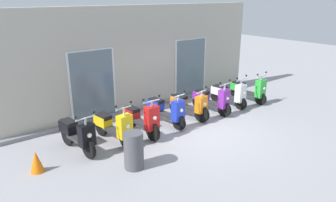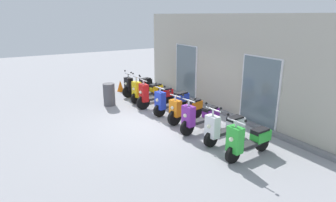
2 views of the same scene
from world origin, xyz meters
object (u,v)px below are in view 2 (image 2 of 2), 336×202
Objects in this scene: scooter_yellow at (147,91)px; traffic_cone at (120,86)px; scooter_orange at (186,109)px; scooter_green at (248,140)px; scooter_black at (138,85)px; scooter_purple at (200,117)px; scooter_white at (224,127)px; trash_bin at (109,94)px; scooter_red at (155,95)px; scooter_blue at (171,101)px.

scooter_yellow is 2.21m from traffic_cone.
scooter_green is (2.94, -0.10, 0.02)m from scooter_orange.
scooter_black reaches higher than traffic_cone.
scooter_white is (1.00, 0.11, -0.02)m from scooter_purple.
scooter_orange is 3.51m from trash_bin.
scooter_white reaches higher than traffic_cone.
scooter_red reaches higher than traffic_cone.
scooter_purple is at bearing 2.44° from traffic_cone.
scooter_green reaches higher than trash_bin.
scooter_purple is at bearing -179.60° from scooter_green.
scooter_white is (3.89, 0.13, -0.04)m from scooter_red.
traffic_cone is at bearing -162.20° from scooter_black.
scooter_yellow reaches higher than scooter_white.
scooter_blue is 1.02× the size of scooter_orange.
traffic_cone is at bearing -171.91° from scooter_yellow.
scooter_red reaches higher than trash_bin.
scooter_red is at bearing -179.63° from scooter_green.
scooter_black is 4.78m from scooter_purple.
traffic_cone is (-3.04, -0.23, -0.23)m from scooter_red.
scooter_red is 4.89m from scooter_green.
scooter_green is 7.94m from traffic_cone.
scooter_yellow is at bearing -179.34° from scooter_white.
traffic_cone is (-1.16, -0.37, -0.23)m from scooter_black.
scooter_black is 5.77m from scooter_white.
scooter_yellow is 0.95× the size of scooter_red.
scooter_green is (5.75, -0.04, 0.00)m from scooter_yellow.
scooter_black is at bearing 113.78° from trash_bin.
scooter_white reaches higher than scooter_black.
trash_bin is (0.70, -1.59, -0.04)m from scooter_black.
scooter_yellow reaches higher than scooter_green.
scooter_blue is 3.88m from scooter_green.
traffic_cone is at bearing -176.99° from scooter_white.
scooter_blue is 1.03× the size of scooter_white.
scooter_green is (1.99, 0.01, -0.02)m from scooter_purple.
scooter_purple is at bearing -3.39° from scooter_blue.
scooter_red is 1.02m from scooter_blue.
scooter_yellow is at bearing -178.86° from scooter_orange.
scooter_red is at bearing -176.16° from scooter_orange.
scooter_green is 1.78× the size of trash_bin.
scooter_yellow is 5.75m from scooter_green.
scooter_orange is 1.01× the size of scooter_white.
scooter_orange is 2.94m from scooter_green.
scooter_black is at bearing 176.48° from scooter_yellow.
scooter_yellow is at bearing 8.09° from traffic_cone.
scooter_orange is at bearing 4.19° from traffic_cone.
scooter_yellow is 3.07× the size of traffic_cone.
scooter_black is 3.04× the size of traffic_cone.
scooter_yellow is at bearing 179.14° from scooter_purple.
scooter_blue is (2.89, -0.01, -0.01)m from scooter_black.
scooter_purple is (2.90, 0.02, -0.01)m from scooter_red.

